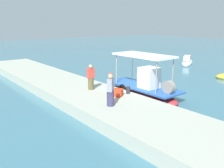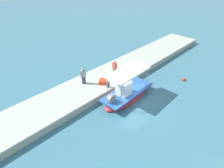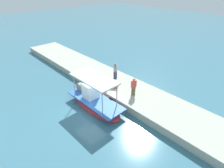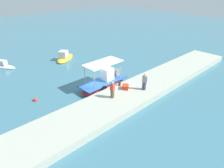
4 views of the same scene
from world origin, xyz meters
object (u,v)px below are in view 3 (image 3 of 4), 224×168
at_px(mooring_bollard, 107,88).
at_px(cargo_crate, 114,85).
at_px(main_fishing_boat, 95,102).
at_px(fisherman_by_crate, 134,87).
at_px(fisherman_near_bollard, 115,71).

height_order(mooring_bollard, cargo_crate, mooring_bollard).
bearing_deg(cargo_crate, main_fishing_boat, 99.45).
xyz_separation_m(main_fishing_boat, cargo_crate, (0.45, -2.73, 0.37)).
distance_m(fisherman_by_crate, cargo_crate, 2.21).
distance_m(fisherman_near_bollard, mooring_bollard, 2.60).
bearing_deg(main_fishing_boat, mooring_bollard, -73.75).
xyz_separation_m(fisherman_by_crate, mooring_bollard, (2.20, 1.25, -0.52)).
relative_size(fisherman_by_crate, cargo_crate, 2.14).
bearing_deg(fisherman_near_bollard, mooring_bollard, 117.58).
relative_size(main_fishing_boat, mooring_bollard, 12.90).
height_order(main_fishing_boat, mooring_bollard, main_fishing_boat).
relative_size(mooring_bollard, cargo_crate, 0.58).
xyz_separation_m(fisherman_near_bollard, mooring_bollard, (-1.18, 2.25, -0.55)).
distance_m(main_fishing_boat, fisherman_by_crate, 3.63).
bearing_deg(mooring_bollard, fisherman_by_crate, -150.31).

